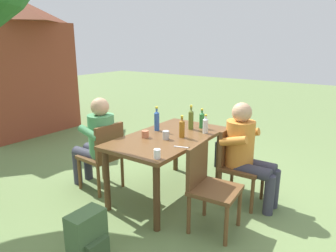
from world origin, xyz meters
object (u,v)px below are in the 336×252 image
object	(u,v)px
dining_table	(168,144)
bottle_blue	(157,120)
chair_near_left	(208,183)
backpack_by_near_side	(88,239)
bottle_amber	(182,128)
bottle_clear	(205,125)
cup_steel	(166,135)
brick_kiosk	(14,61)
cup_terracotta	(145,134)
chair_near_right	(236,161)
bottle_green	(202,120)
table_knife	(187,148)
chair_far_left	(104,153)
bottle_olive	(191,119)
cup_white	(157,154)
person_in_white_shirt	(97,139)
backpack_by_far_side	(226,153)
person_in_plaid_shirt	(246,149)

from	to	relation	value
dining_table	bottle_blue	size ratio (longest dim) A/B	5.00
chair_near_left	backpack_by_near_side	xyz separation A→B (m)	(-1.04, 0.56, -0.26)
bottle_amber	bottle_clear	bearing A→B (deg)	-24.73
cup_steel	brick_kiosk	world-z (taller)	brick_kiosk
chair_near_left	cup_terracotta	distance (m)	0.96
cup_steel	backpack_by_near_side	xyz separation A→B (m)	(-1.27, -0.11, -0.57)
chair_near_right	chair_near_left	bearing A→B (deg)	-179.98
bottle_amber	bottle_green	bearing A→B (deg)	0.88
bottle_green	table_knife	world-z (taller)	bottle_green
chair_far_left	bottle_olive	distance (m)	1.16
cup_white	cup_terracotta	size ratio (longest dim) A/B	1.13
dining_table	chair_far_left	xyz separation A→B (m)	(-0.35, 0.72, -0.16)
bottle_clear	backpack_by_near_side	world-z (taller)	bottle_clear
cup_steel	table_knife	bearing A→B (deg)	-108.68
cup_terracotta	dining_table	bearing A→B (deg)	-41.95
person_in_white_shirt	bottle_amber	distance (m)	1.09
person_in_white_shirt	bottle_blue	size ratio (longest dim) A/B	3.87
person_in_white_shirt	cup_steel	distance (m)	0.92
cup_white	backpack_by_near_side	distance (m)	0.95
cup_white	backpack_by_far_side	bearing A→B (deg)	4.30
chair_near_right	bottle_clear	xyz separation A→B (m)	(0.01, 0.42, 0.36)
bottle_clear	table_knife	xyz separation A→B (m)	(-0.59, -0.10, -0.10)
chair_far_left	bottle_olive	bearing A→B (deg)	-46.56
bottle_amber	backpack_by_near_side	world-z (taller)	bottle_amber
bottle_blue	backpack_by_far_side	world-z (taller)	bottle_blue
chair_far_left	chair_near_left	size ratio (longest dim) A/B	1.00
dining_table	table_knife	world-z (taller)	table_knife
chair_near_right	cup_terracotta	bearing A→B (deg)	120.92
cup_steel	backpack_by_near_side	size ratio (longest dim) A/B	0.20
cup_terracotta	table_knife	distance (m)	0.59
chair_near_left	cup_white	bearing A→B (deg)	127.78
bottle_clear	person_in_plaid_shirt	bearing A→B (deg)	-90.97
chair_near_right	cup_terracotta	size ratio (longest dim) A/B	10.76
dining_table	chair_near_left	distance (m)	0.82
table_knife	backpack_by_far_side	distance (m)	1.62
bottle_blue	bottle_olive	bearing A→B (deg)	-47.41
chair_near_right	cup_steel	bearing A→B (deg)	124.47
dining_table	bottle_green	xyz separation A→B (m)	(0.53, -0.15, 0.21)
backpack_by_near_side	backpack_by_far_side	xyz separation A→B (m)	(2.65, -0.03, -0.04)
chair_near_right	backpack_by_far_side	size ratio (longest dim) A/B	2.22
chair_near_right	cup_white	world-z (taller)	chair_near_right
person_in_plaid_shirt	bottle_amber	bearing A→B (deg)	113.94
chair_near_right	cup_white	xyz separation A→B (m)	(-0.99, 0.39, 0.31)
bottle_blue	bottle_olive	world-z (taller)	bottle_olive
chair_near_left	cup_white	distance (m)	0.58
chair_near_right	backpack_by_far_side	world-z (taller)	chair_near_right
cup_steel	backpack_by_near_side	distance (m)	1.40
person_in_white_shirt	backpack_by_far_side	bearing A→B (deg)	-32.40
person_in_white_shirt	bottle_blue	xyz separation A→B (m)	(0.45, -0.58, 0.23)
chair_near_right	chair_far_left	bearing A→B (deg)	115.50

